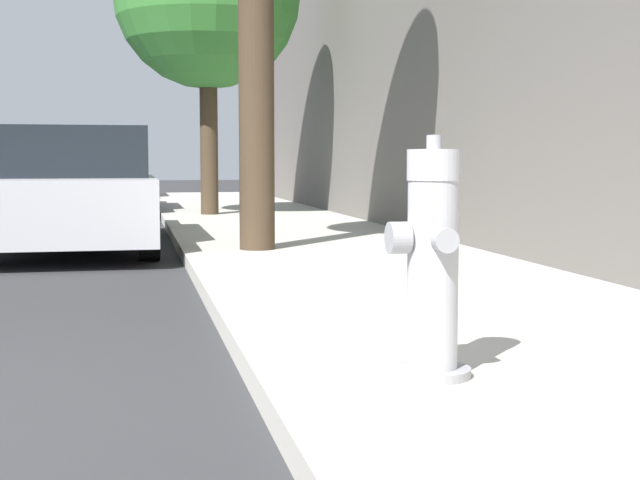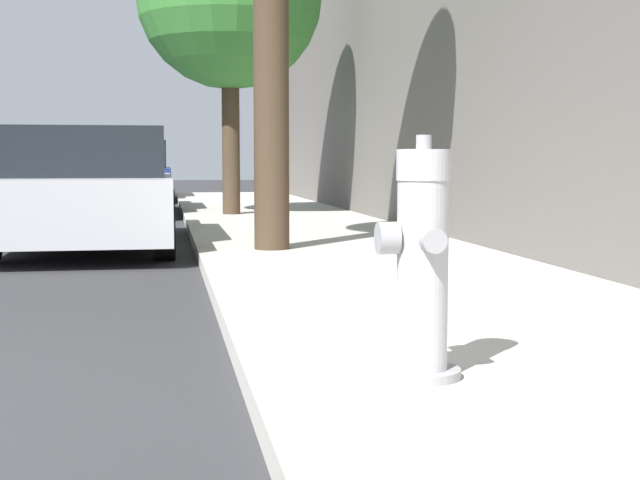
# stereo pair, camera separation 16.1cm
# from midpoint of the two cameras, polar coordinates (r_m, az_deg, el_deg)

# --- Properties ---
(sidewalk_slab) EXTENTS (2.72, 40.00, 0.12)m
(sidewalk_slab) POSITION_cam_midpoint_polar(r_m,az_deg,el_deg) (3.80, 15.81, -8.56)
(sidewalk_slab) COLOR #B7B2A8
(sidewalk_slab) RESTS_ON ground_plane
(fire_hydrant) EXTENTS (0.33, 0.32, 0.92)m
(fire_hydrant) POSITION_cam_midpoint_polar(r_m,az_deg,el_deg) (3.40, 5.82, -1.68)
(fire_hydrant) COLOR #97979C
(fire_hydrant) RESTS_ON sidewalk_slab
(parked_car_near) EXTENTS (1.81, 4.38, 1.27)m
(parked_car_near) POSITION_cam_midpoint_polar(r_m,az_deg,el_deg) (9.89, -16.25, 3.07)
(parked_car_near) COLOR #B7B7BC
(parked_car_near) RESTS_ON ground_plane
(parked_car_mid) EXTENTS (1.79, 3.98, 1.28)m
(parked_car_mid) POSITION_cam_midpoint_polar(r_m,az_deg,el_deg) (15.93, -14.47, 3.82)
(parked_car_mid) COLOR navy
(parked_car_mid) RESTS_ON ground_plane
(parked_car_far) EXTENTS (1.80, 4.41, 1.38)m
(parked_car_far) POSITION_cam_midpoint_polar(r_m,az_deg,el_deg) (21.41, -14.07, 4.24)
(parked_car_far) COLOR black
(parked_car_far) RESTS_ON ground_plane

